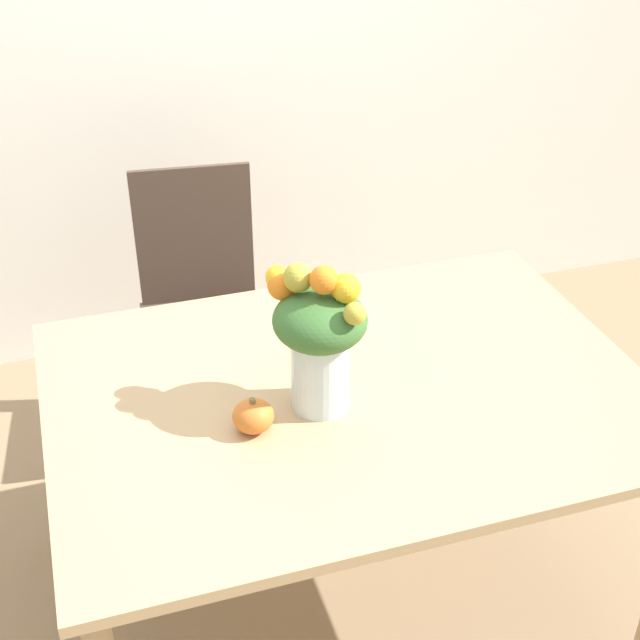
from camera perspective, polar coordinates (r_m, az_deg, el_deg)
name	(u,v)px	position (r m, az deg, el deg)	size (l,w,h in m)	color
ground_plane	(344,592)	(2.73, 1.58, -16.99)	(12.00, 12.00, 0.00)	#8E7556
wall_back	(207,1)	(3.38, -7.25, 19.60)	(8.00, 0.06, 2.70)	white
dining_table	(348,412)	(2.27, 1.82, -5.92)	(1.48, 1.07, 0.75)	tan
flower_vase	(319,338)	(2.06, -0.07, -1.13)	(0.22, 0.24, 0.38)	silver
pumpkin	(253,416)	(2.07, -4.30, -6.15)	(0.10, 0.10, 0.09)	orange
dining_chair_near_window	(202,307)	(3.07, -7.58, 0.80)	(0.46, 0.46, 0.95)	#47382D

